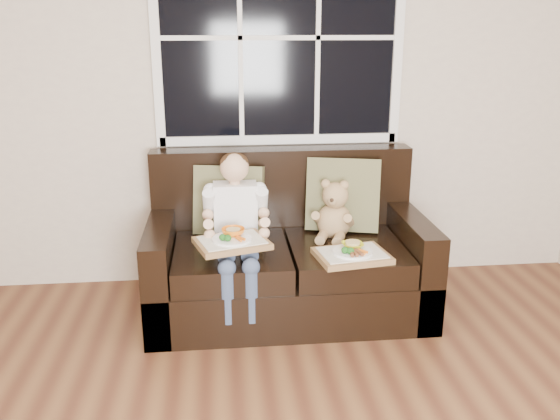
{
  "coord_description": "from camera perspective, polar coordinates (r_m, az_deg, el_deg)",
  "views": [
    {
      "loc": [
        -0.29,
        -1.44,
        1.74
      ],
      "look_at": [
        0.06,
        1.85,
        0.69
      ],
      "focal_mm": 38.0,
      "sensor_mm": 36.0,
      "label": 1
    }
  ],
  "objects": [
    {
      "name": "loveseat",
      "position": [
        3.76,
        0.65,
        -4.8
      ],
      "size": [
        1.7,
        0.92,
        0.96
      ],
      "color": "black",
      "rests_on": "ground"
    },
    {
      "name": "pillow_right",
      "position": [
        3.84,
        6.08,
        1.49
      ],
      "size": [
        0.5,
        0.32,
        0.48
      ],
      "rotation": [
        -0.21,
        0.0,
        -0.25
      ],
      "color": "brown",
      "rests_on": "loveseat"
    },
    {
      "name": "pillow_left",
      "position": [
        3.76,
        -4.95,
        0.95
      ],
      "size": [
        0.47,
        0.28,
        0.45
      ],
      "rotation": [
        -0.21,
        0.0,
        -0.21
      ],
      "color": "brown",
      "rests_on": "loveseat"
    },
    {
      "name": "teddy_bear",
      "position": [
        3.71,
        5.29,
        -0.37
      ],
      "size": [
        0.27,
        0.32,
        0.39
      ],
      "rotation": [
        0.0,
        0.0,
        -0.37
      ],
      "color": "tan",
      "rests_on": "loveseat"
    },
    {
      "name": "tray_right",
      "position": [
        3.42,
        6.94,
        -4.22
      ],
      "size": [
        0.45,
        0.37,
        0.09
      ],
      "rotation": [
        0.0,
        0.0,
        0.16
      ],
      "color": "olive",
      "rests_on": "loveseat"
    },
    {
      "name": "child",
      "position": [
        3.51,
        -4.25,
        -0.69
      ],
      "size": [
        0.38,
        0.59,
        0.86
      ],
      "color": "white",
      "rests_on": "loveseat"
    },
    {
      "name": "tray_left",
      "position": [
        3.33,
        -4.65,
        -2.96
      ],
      "size": [
        0.46,
        0.4,
        0.09
      ],
      "rotation": [
        0.0,
        0.0,
        0.29
      ],
      "color": "olive",
      "rests_on": "child"
    },
    {
      "name": "window_back",
      "position": [
        3.94,
        -0.08,
        16.25
      ],
      "size": [
        1.62,
        0.04,
        1.37
      ],
      "color": "black",
      "rests_on": "room_walls"
    },
    {
      "name": "room_walls",
      "position": [
        1.47,
        5.42,
        11.9
      ],
      "size": [
        4.52,
        5.02,
        2.71
      ],
      "color": "#C2B2A1",
      "rests_on": "ground"
    }
  ]
}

